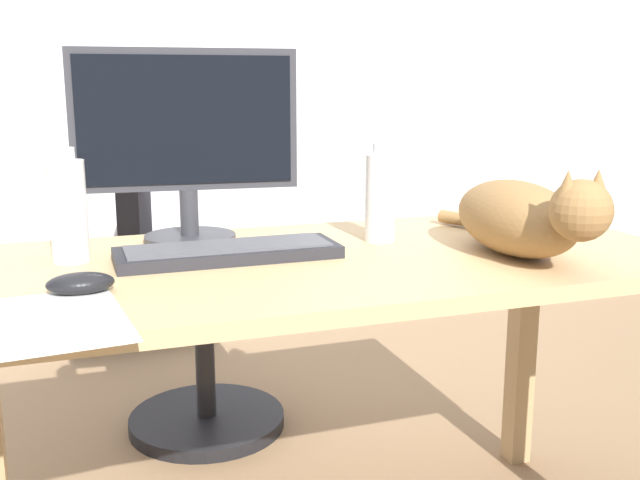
{
  "coord_description": "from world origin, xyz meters",
  "views": [
    {
      "loc": [
        -0.48,
        -1.35,
        1.06
      ],
      "look_at": [
        -0.05,
        -0.11,
        0.78
      ],
      "focal_mm": 41.15,
      "sensor_mm": 36.0,
      "label": 1
    }
  ],
  "objects_px": {
    "spray_bottle": "(68,209)",
    "computer_mouse": "(80,283)",
    "keyboard": "(228,252)",
    "water_bottle": "(380,196)",
    "monitor": "(186,138)",
    "office_chair": "(186,312)",
    "cat": "(522,217)"
  },
  "relations": [
    {
      "from": "office_chair",
      "to": "computer_mouse",
      "type": "height_order",
      "value": "office_chair"
    },
    {
      "from": "office_chair",
      "to": "spray_bottle",
      "type": "distance_m",
      "value": 0.86
    },
    {
      "from": "cat",
      "to": "computer_mouse",
      "type": "xyz_separation_m",
      "value": [
        -0.84,
        0.01,
        -0.06
      ]
    },
    {
      "from": "monitor",
      "to": "keyboard",
      "type": "height_order",
      "value": "monitor"
    },
    {
      "from": "office_chair",
      "to": "spray_bottle",
      "type": "height_order",
      "value": "spray_bottle"
    },
    {
      "from": "office_chair",
      "to": "monitor",
      "type": "relative_size",
      "value": 1.86
    },
    {
      "from": "monitor",
      "to": "cat",
      "type": "bearing_deg",
      "value": -30.98
    },
    {
      "from": "keyboard",
      "to": "office_chair",
      "type": "bearing_deg",
      "value": 88.17
    },
    {
      "from": "monitor",
      "to": "spray_bottle",
      "type": "relative_size",
      "value": 2.16
    },
    {
      "from": "keyboard",
      "to": "water_bottle",
      "type": "distance_m",
      "value": 0.37
    },
    {
      "from": "keyboard",
      "to": "computer_mouse",
      "type": "bearing_deg",
      "value": -149.78
    },
    {
      "from": "spray_bottle",
      "to": "water_bottle",
      "type": "bearing_deg",
      "value": -2.03
    },
    {
      "from": "keyboard",
      "to": "spray_bottle",
      "type": "height_order",
      "value": "spray_bottle"
    },
    {
      "from": "computer_mouse",
      "to": "spray_bottle",
      "type": "relative_size",
      "value": 0.49
    },
    {
      "from": "spray_bottle",
      "to": "keyboard",
      "type": "bearing_deg",
      "value": -14.87
    },
    {
      "from": "office_chair",
      "to": "monitor",
      "type": "xyz_separation_m",
      "value": [
        -0.07,
        -0.56,
        0.56
      ]
    },
    {
      "from": "office_chair",
      "to": "keyboard",
      "type": "xyz_separation_m",
      "value": [
        -0.02,
        -0.75,
        0.35
      ]
    },
    {
      "from": "office_chair",
      "to": "water_bottle",
      "type": "distance_m",
      "value": 0.88
    },
    {
      "from": "monitor",
      "to": "keyboard",
      "type": "bearing_deg",
      "value": -76.81
    },
    {
      "from": "monitor",
      "to": "spray_bottle",
      "type": "height_order",
      "value": "monitor"
    },
    {
      "from": "computer_mouse",
      "to": "monitor",
      "type": "bearing_deg",
      "value": 55.94
    },
    {
      "from": "monitor",
      "to": "spray_bottle",
      "type": "distance_m",
      "value": 0.3
    },
    {
      "from": "keyboard",
      "to": "spray_bottle",
      "type": "bearing_deg",
      "value": 165.13
    },
    {
      "from": "office_chair",
      "to": "computer_mouse",
      "type": "bearing_deg",
      "value": -108.64
    },
    {
      "from": "office_chair",
      "to": "monitor",
      "type": "distance_m",
      "value": 0.8
    },
    {
      "from": "monitor",
      "to": "water_bottle",
      "type": "distance_m",
      "value": 0.44
    },
    {
      "from": "spray_bottle",
      "to": "computer_mouse",
      "type": "bearing_deg",
      "value": -87.45
    },
    {
      "from": "keyboard",
      "to": "monitor",
      "type": "bearing_deg",
      "value": 103.19
    },
    {
      "from": "monitor",
      "to": "computer_mouse",
      "type": "relative_size",
      "value": 4.37
    },
    {
      "from": "office_chair",
      "to": "water_bottle",
      "type": "height_order",
      "value": "water_bottle"
    },
    {
      "from": "office_chair",
      "to": "cat",
      "type": "relative_size",
      "value": 1.46
    },
    {
      "from": "office_chair",
      "to": "keyboard",
      "type": "distance_m",
      "value": 0.83
    }
  ]
}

